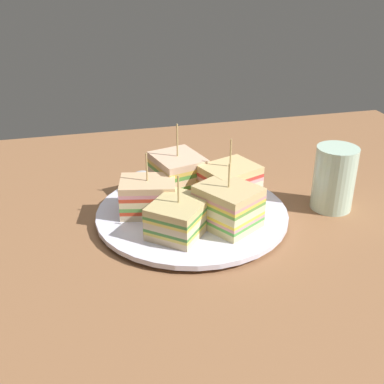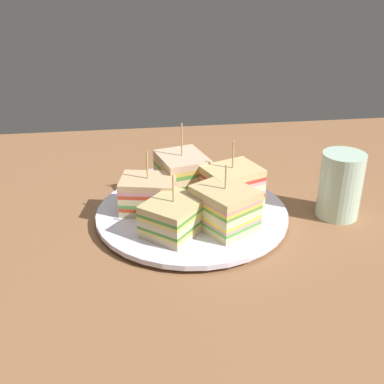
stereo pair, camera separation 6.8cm
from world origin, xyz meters
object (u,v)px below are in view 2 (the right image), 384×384
(spoon, at_px, (157,170))
(drinking_glass, at_px, (340,189))
(sandwich_wedge_1, at_px, (232,186))
(sandwich_wedge_2, at_px, (182,174))
(sandwich_wedge_0, at_px, (225,208))
(chip_pile, at_px, (195,200))
(sandwich_wedge_3, at_px, (149,194))
(sandwich_wedge_4, at_px, (174,217))
(plate, at_px, (192,214))

(spoon, height_order, drinking_glass, drinking_glass)
(sandwich_wedge_1, relative_size, sandwich_wedge_2, 0.89)
(sandwich_wedge_2, bearing_deg, spoon, -178.71)
(sandwich_wedge_0, bearing_deg, drinking_glass, -110.91)
(chip_pile, bearing_deg, sandwich_wedge_0, 117.66)
(sandwich_wedge_3, bearing_deg, sandwich_wedge_4, -54.24)
(sandwich_wedge_1, distance_m, sandwich_wedge_4, 0.11)
(sandwich_wedge_1, xyz_separation_m, sandwich_wedge_2, (0.07, -0.05, 0.00))
(sandwich_wedge_4, xyz_separation_m, drinking_glass, (-0.24, -0.04, 0.01))
(sandwich_wedge_1, bearing_deg, plate, -7.46)
(spoon, bearing_deg, sandwich_wedge_1, 80.53)
(sandwich_wedge_3, distance_m, drinking_glass, 0.27)
(chip_pile, distance_m, drinking_glass, 0.21)
(chip_pile, bearing_deg, drinking_glass, 172.52)
(plate, relative_size, sandwich_wedge_1, 2.78)
(plate, distance_m, sandwich_wedge_4, 0.07)
(chip_pile, bearing_deg, sandwich_wedge_4, 59.96)
(sandwich_wedge_3, bearing_deg, drinking_glass, 5.54)
(plate, xyz_separation_m, chip_pile, (-0.01, -0.01, 0.02))
(drinking_glass, bearing_deg, sandwich_wedge_4, 8.57)
(sandwich_wedge_1, bearing_deg, spoon, -78.60)
(sandwich_wedge_0, bearing_deg, chip_pile, -3.83)
(spoon, bearing_deg, sandwich_wedge_2, 64.65)
(spoon, bearing_deg, drinking_glass, 101.42)
(plate, height_order, chip_pile, chip_pile)
(sandwich_wedge_0, height_order, sandwich_wedge_3, same)
(sandwich_wedge_4, bearing_deg, sandwich_wedge_2, 28.27)
(drinking_glass, bearing_deg, chip_pile, -7.48)
(drinking_glass, bearing_deg, sandwich_wedge_2, -19.65)
(sandwich_wedge_0, distance_m, drinking_glass, 0.18)
(sandwich_wedge_2, height_order, drinking_glass, sandwich_wedge_2)
(sandwich_wedge_2, relative_size, sandwich_wedge_4, 1.12)
(sandwich_wedge_3, relative_size, chip_pile, 1.23)
(chip_pile, height_order, spoon, chip_pile)
(plate, xyz_separation_m, sandwich_wedge_3, (0.06, -0.01, 0.03))
(sandwich_wedge_4, bearing_deg, sandwich_wedge_3, 64.35)
(sandwich_wedge_1, bearing_deg, sandwich_wedge_3, -20.06)
(sandwich_wedge_2, xyz_separation_m, sandwich_wedge_4, (0.02, 0.11, -0.01))
(sandwich_wedge_4, distance_m, spoon, 0.23)
(chip_pile, bearing_deg, sandwich_wedge_2, -76.23)
(sandwich_wedge_2, relative_size, sandwich_wedge_3, 1.23)
(plate, height_order, spoon, plate)
(sandwich_wedge_3, bearing_deg, plate, -0.02)
(sandwich_wedge_2, relative_size, chip_pile, 1.52)
(chip_pile, relative_size, spoon, 0.65)
(sandwich_wedge_3, height_order, sandwich_wedge_4, sandwich_wedge_3)
(drinking_glass, bearing_deg, plate, -4.50)
(sandwich_wedge_0, xyz_separation_m, sandwich_wedge_3, (0.10, -0.06, -0.00))
(sandwich_wedge_2, height_order, chip_pile, sandwich_wedge_2)
(drinking_glass, bearing_deg, spoon, -36.73)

